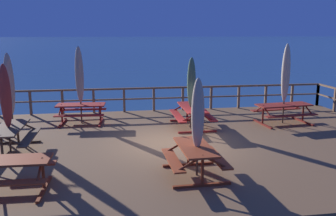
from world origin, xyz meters
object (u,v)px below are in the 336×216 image
Objects in this scene: picnic_table_back_right at (284,109)px; patio_umbrella_tall_mid_right at (9,84)px; picnic_table_front_right at (10,168)px; patio_umbrella_tall_back_left at (286,73)px; picnic_table_front_left at (195,154)px; patio_umbrella_short_mid at (6,97)px; picnic_table_mid_centre at (10,134)px; patio_umbrella_tall_front at (191,83)px; patio_umbrella_tall_back_right at (79,75)px; picnic_table_mid_left at (81,109)px; patio_umbrella_short_back at (198,114)px; picnic_table_back_left at (192,112)px.

patio_umbrella_tall_mid_right is at bearing -177.61° from picnic_table_back_right.
patio_umbrella_tall_back_left reaches higher than picnic_table_front_right.
patio_umbrella_short_mid reaches higher than picnic_table_front_left.
patio_umbrella_tall_front is (5.97, 2.07, 1.10)m from picnic_table_mid_centre.
patio_umbrella_tall_back_right reaches higher than picnic_table_mid_centre.
picnic_table_mid_left is at bearing 59.75° from patio_umbrella_short_mid.
picnic_table_front_right is at bearing -136.33° from patio_umbrella_tall_front.
picnic_table_mid_left is 6.77m from patio_umbrella_short_back.
patio_umbrella_tall_mid_right is at bearing -142.14° from picnic_table_mid_left.
picnic_table_mid_left is at bearing 164.52° from patio_umbrella_tall_front.
picnic_table_back_left is (-3.64, 0.09, 0.00)m from picnic_table_back_right.
picnic_table_mid_left is 0.74× the size of patio_umbrella_short_mid.
picnic_table_front_left is 0.59× the size of patio_umbrella_tall_back_right.
patio_umbrella_short_back is 0.93× the size of patio_umbrella_short_mid.
picnic_table_front_right is 0.87× the size of picnic_table_mid_centre.
picnic_table_back_left is at bearing 78.22° from picnic_table_front_left.
picnic_table_back_right and picnic_table_mid_left have the same top height.
picnic_table_front_left is 4.91m from patio_umbrella_tall_front.
picnic_table_back_right is 6.56m from patio_umbrella_short_back.
patio_umbrella_short_mid is at bearing -168.35° from patio_umbrella_tall_back_left.
patio_umbrella_tall_back_left reaches higher than picnic_table_back_right.
patio_umbrella_tall_mid_right reaches higher than patio_umbrella_tall_front.
picnic_table_back_right is 0.85× the size of patio_umbrella_short_mid.
picnic_table_mid_centre is 6.41m from patio_umbrella_tall_front.
picnic_table_front_left is at bearing -38.08° from patio_umbrella_tall_mid_right.
picnic_table_back_left is 4.89m from patio_umbrella_short_back.
picnic_table_mid_left is (-7.83, 1.24, -0.01)m from picnic_table_back_right.
patio_umbrella_tall_back_right is at bearing 171.31° from patio_umbrella_tall_back_left.
picnic_table_front_right is at bearing -136.55° from picnic_table_back_left.
patio_umbrella_tall_mid_right is at bearing 101.13° from picnic_table_mid_centre.
patio_umbrella_short_mid is at bearing -161.43° from picnic_table_back_left.
patio_umbrella_tall_back_right is (-3.21, 5.86, 1.36)m from picnic_table_front_left.
patio_umbrella_tall_back_left is 3.72m from patio_umbrella_tall_front.
picnic_table_front_left is 0.67× the size of patio_umbrella_short_mid.
patio_umbrella_tall_back_right reaches higher than picnic_table_mid_left.
picnic_table_mid_left is at bearing -97.83° from patio_umbrella_tall_back_right.
picnic_table_front_left is 0.82× the size of picnic_table_back_left.
patio_umbrella_tall_back_right is at bearing 119.12° from patio_umbrella_short_back.
picnic_table_front_right is 10.16m from picnic_table_back_right.
patio_umbrella_tall_back_left is at bearing -8.51° from picnic_table_mid_left.
patio_umbrella_tall_back_left is at bearing 2.75° from patio_umbrella_tall_mid_right.
patio_umbrella_tall_back_left is 6.55m from patio_umbrella_short_back.
picnic_table_front_left is 0.85× the size of picnic_table_mid_centre.
patio_umbrella_tall_front is (0.93, 4.69, 1.11)m from picnic_table_front_left.
picnic_table_mid_centre is (-1.82, -3.22, 0.01)m from picnic_table_mid_left.
picnic_table_front_right is 7.30m from patio_umbrella_tall_front.
picnic_table_front_left is (-4.62, -4.60, -0.01)m from picnic_table_back_right.
patio_umbrella_tall_back_left is at bearing 45.17° from picnic_table_front_left.
picnic_table_front_right and picnic_table_back_left have the same top height.
patio_umbrella_short_mid is 0.92× the size of patio_umbrella_tall_mid_right.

